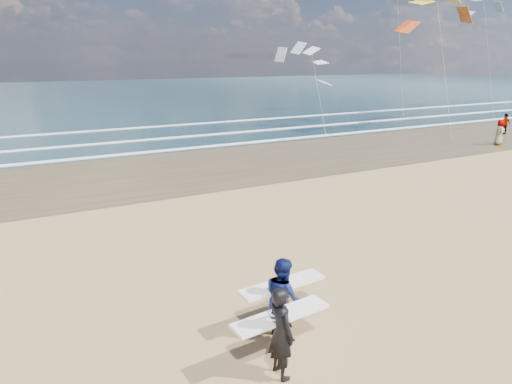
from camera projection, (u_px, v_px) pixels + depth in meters
wet_sand_strip at (392, 143)px, 34.41m from camera, size 220.00×12.00×0.01m
ocean at (173, 93)px, 80.30m from camera, size 220.00×100.00×0.02m
foam_breakers at (316, 125)px, 42.98m from camera, size 220.00×11.70×0.05m
surfer_near at (281, 331)px, 9.12m from camera, size 2.24×1.08×1.98m
surfer_far at (283, 296)px, 10.50m from camera, size 2.23×1.17×1.93m
beachgoer_0 at (500, 132)px, 33.22m from camera, size 1.02×1.09×1.87m
beachgoer_1 at (505, 124)px, 37.85m from camera, size 1.03×0.49×1.71m
kite_0 at (441, 37)px, 35.85m from camera, size 7.65×4.94×12.60m
kite_1 at (316, 77)px, 39.23m from camera, size 6.15×4.78×7.92m
kite_2 at (487, 44)px, 47.74m from camera, size 5.79×4.74×13.67m
kite_5 at (399, 36)px, 50.01m from camera, size 4.81×4.63×16.25m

